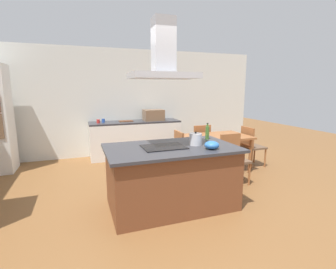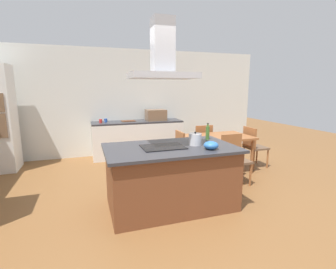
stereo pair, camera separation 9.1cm
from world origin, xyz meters
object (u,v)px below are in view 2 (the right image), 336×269
Objects in this scene: cooktop at (163,147)px; chair_at_right_end at (253,144)px; tea_kettle at (195,139)px; chair_at_left_end at (175,151)px; coffee_mug_blue at (106,120)px; cutting_board at (128,121)px; coffee_mug_red at (101,121)px; olive_oil_bottle at (208,132)px; chair_facing_back_wall at (202,141)px; countertop_microwave at (156,115)px; mixing_bowl at (211,145)px; chair_facing_island at (234,156)px; dining_table at (216,140)px; range_hood at (163,59)px.

cooktop reaches higher than chair_at_right_end.
tea_kettle reaches higher than chair_at_left_end.
coffee_mug_blue is (-0.56, 2.92, 0.04)m from cooktop.
cutting_board is at bearing 90.08° from cooktop.
coffee_mug_red is 1.00× the size of coffee_mug_blue.
olive_oil_bottle reaches higher than coffee_mug_blue.
tea_kettle reaches higher than chair_at_right_end.
chair_facing_back_wall is (2.08, -1.08, -0.44)m from coffee_mug_blue.
countertop_microwave is 1.47× the size of cutting_board.
tea_kettle is 1.18× the size of mixing_bowl.
coffee_mug_red is at bearing 112.29° from tea_kettle.
tea_kettle is at bearing -152.89° from chair_facing_island.
countertop_microwave is 2.49m from chair_at_right_end.
coffee_mug_red is 0.10× the size of chair_facing_back_wall.
olive_oil_bottle is (0.85, 0.30, 0.11)m from cooktop.
olive_oil_bottle is 2.97× the size of coffee_mug_red.
cooktop is 1.20× the size of countertop_microwave.
dining_table is at bearing -90.00° from chair_facing_back_wall.
mixing_bowl is at bearing -70.50° from coffee_mug_blue.
dining_table is 1.57× the size of chair_facing_island.
mixing_bowl is 0.23× the size of chair_at_right_end.
cutting_board reaches higher than dining_table.
countertop_microwave is at bearing 86.90° from chair_at_left_end.
cutting_board is at bearing 144.64° from chair_facing_back_wall.
cutting_board reaches higher than chair_at_right_end.
range_hood reaches higher than coffee_mug_blue.
coffee_mug_red is 2.78m from dining_table.
dining_table is at bearing 180.00° from chair_at_right_end.
olive_oil_bottle reaches higher than chair_at_right_end.
olive_oil_bottle is 2.98m from coffee_mug_blue.
chair_at_left_end is (1.17, -1.74, -0.44)m from coffee_mug_blue.
coffee_mug_blue is (-1.05, 2.94, -0.04)m from tea_kettle.
chair_at_right_end and chair_facing_island have the same top height.
cooktop is 0.67× the size of chair_at_right_end.
coffee_mug_blue is at bearing 140.11° from dining_table.
mixing_bowl is at bearing -138.30° from chair_facing_island.
tea_kettle is 0.27× the size of chair_at_right_end.
mixing_bowl is at bearing -113.29° from olive_oil_bottle.
tea_kettle is 3.12m from coffee_mug_blue.
coffee_mug_red reaches higher than chair_facing_island.
chair_at_right_end is 1.13m from chair_facing_island.
tea_kettle is 2.65× the size of coffee_mug_red.
coffee_mug_blue is 0.10× the size of chair_facing_back_wall.
range_hood reaches higher than dining_table.
countertop_microwave reaches higher than cutting_board.
chair_at_right_end reaches higher than dining_table.
chair_facing_island is at bearing 27.11° from tea_kettle.
olive_oil_bottle is at bearing 66.71° from mixing_bowl.
chair_at_left_end is at bearing -56.14° from coffee_mug_blue.
tea_kettle reaches higher than coffee_mug_red.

